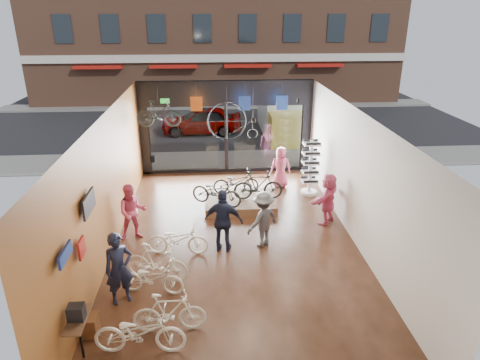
{
  "coord_description": "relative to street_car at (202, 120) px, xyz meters",
  "views": [
    {
      "loc": [
        -0.66,
        -11.02,
        6.41
      ],
      "look_at": [
        0.24,
        1.4,
        1.41
      ],
      "focal_mm": 32.0,
      "sensor_mm": 36.0,
      "label": 1
    }
  ],
  "objects": [
    {
      "name": "jersey_mid",
      "position": [
        1.8,
        -6.8,
        2.31
      ],
      "size": [
        0.45,
        0.03,
        0.55
      ],
      "primitive_type": "cube",
      "color": "#1E3F99",
      "rests_on": "ceiling"
    },
    {
      "name": "customer_3",
      "position": [
        1.88,
        -12.23,
        0.1
      ],
      "size": [
        1.24,
        1.15,
        1.68
      ],
      "primitive_type": "imported",
      "rotation": [
        0.0,
        0.0,
        3.79
      ],
      "color": "#3F3F44",
      "rests_on": "ground_plane"
    },
    {
      "name": "customer_1",
      "position": [
        -1.89,
        -11.53,
        0.12
      ],
      "size": [
        0.97,
        0.84,
        1.73
      ],
      "primitive_type": "imported",
      "rotation": [
        0.0,
        0.0,
        0.24
      ],
      "color": "#CC4C72",
      "rests_on": "ground_plane"
    },
    {
      "name": "floor_bike_4",
      "position": [
        -0.53,
        -12.51,
        -0.29
      ],
      "size": [
        1.77,
        0.77,
        0.9
      ],
      "primitive_type": "imported",
      "rotation": [
        0.0,
        0.0,
        1.47
      ],
      "color": "silver",
      "rests_on": "ground_plane"
    },
    {
      "name": "street_car",
      "position": [
        0.0,
        0.0,
        0.0
      ],
      "size": [
        4.34,
        1.75,
        1.48
      ],
      "primitive_type": "imported",
      "rotation": [
        0.0,
        0.0,
        -1.57
      ],
      "color": "gray",
      "rests_on": "street_road"
    },
    {
      "name": "opposite_building",
      "position": [
        1.11,
        9.5,
        6.26
      ],
      "size": [
        26.0,
        5.0,
        14.0
      ],
      "primitive_type": "cube",
      "color": "brown",
      "rests_on": "ground"
    },
    {
      "name": "customer_0",
      "position": [
        -1.71,
        -14.53,
        0.15
      ],
      "size": [
        0.77,
        0.67,
        1.78
      ],
      "primitive_type": "imported",
      "rotation": [
        0.0,
        0.0,
        0.46
      ],
      "color": "#161C33",
      "rests_on": "ground_plane"
    },
    {
      "name": "wall_back",
      "position": [
        1.11,
        -18.02,
        1.16
      ],
      "size": [
        7.0,
        0.04,
        3.8
      ],
      "primitive_type": "cube",
      "color": "beige",
      "rests_on": "ground"
    },
    {
      "name": "ceiling",
      "position": [
        1.11,
        -12.0,
        3.08
      ],
      "size": [
        7.0,
        12.0,
        0.04
      ],
      "primitive_type": "cube",
      "color": "black",
      "rests_on": "ground"
    },
    {
      "name": "sidewalk_far",
      "position": [
        1.11,
        7.0,
        -0.68
      ],
      "size": [
        30.0,
        2.0,
        0.12
      ],
      "primitive_type": "cube",
      "color": "slate",
      "rests_on": "ground"
    },
    {
      "name": "exit_sign",
      "position": [
        -1.29,
        -6.12,
        2.31
      ],
      "size": [
        0.35,
        0.06,
        0.18
      ],
      "primitive_type": "cube",
      "color": "#198C26",
      "rests_on": "storefront"
    },
    {
      "name": "penny_farthing",
      "position": [
        1.39,
        -7.55,
        1.76
      ],
      "size": [
        1.82,
        0.06,
        1.45
      ],
      "primitive_type": null,
      "color": "black",
      "rests_on": "ceiling"
    },
    {
      "name": "sunglasses_rack",
      "position": [
        4.06,
        -8.61,
        0.29
      ],
      "size": [
        0.74,
        0.67,
        2.07
      ],
      "primitive_type": null,
      "rotation": [
        0.0,
        0.0,
        -0.34
      ],
      "color": "white",
      "rests_on": "ground_plane"
    },
    {
      "name": "floor_bike_1",
      "position": [
        -0.51,
        -15.62,
        -0.27
      ],
      "size": [
        1.57,
        0.47,
        0.94
      ],
      "primitive_type": "imported",
      "rotation": [
        0.0,
        0.0,
        1.59
      ],
      "color": "silver",
      "rests_on": "ground_plane"
    },
    {
      "name": "display_bike_right",
      "position": [
        1.32,
        -9.05,
        -0.02
      ],
      "size": [
        1.62,
        0.6,
        0.84
      ],
      "primitive_type": "imported",
      "rotation": [
        0.0,
        0.0,
        1.59
      ],
      "color": "black",
      "rests_on": "display_platform"
    },
    {
      "name": "jersey_left",
      "position": [
        -0.04,
        -6.8,
        2.31
      ],
      "size": [
        0.45,
        0.03,
        0.55
      ],
      "primitive_type": "cube",
      "color": "#CC5919",
      "rests_on": "ceiling"
    },
    {
      "name": "customer_4",
      "position": [
        3.11,
        -7.84,
        0.05
      ],
      "size": [
        0.81,
        0.57,
        1.58
      ],
      "primitive_type": "imported",
      "rotation": [
        0.0,
        0.0,
        3.05
      ],
      "color": "#CC4C72",
      "rests_on": "ground_plane"
    },
    {
      "name": "sidewalk_near",
      "position": [
        1.11,
        -4.8,
        -0.68
      ],
      "size": [
        30.0,
        2.4,
        0.12
      ],
      "primitive_type": "cube",
      "color": "slate",
      "rests_on": "ground"
    },
    {
      "name": "storefront",
      "position": [
        1.11,
        -6.0,
        1.16
      ],
      "size": [
        7.0,
        0.26,
        3.8
      ],
      "primitive_type": null,
      "color": "black",
      "rests_on": "ground"
    },
    {
      "name": "jersey_right",
      "position": [
        3.24,
        -6.8,
        2.31
      ],
      "size": [
        0.45,
        0.03,
        0.55
      ],
      "primitive_type": "cube",
      "color": "#1E3F99",
      "rests_on": "ceiling"
    },
    {
      "name": "street_road",
      "position": [
        1.11,
        3.0,
        -0.75
      ],
      "size": [
        30.0,
        18.0,
        0.02
      ],
      "primitive_type": "cube",
      "color": "black",
      "rests_on": "ground"
    },
    {
      "name": "floor_bike_3",
      "position": [
        -0.97,
        -13.72,
        -0.24
      ],
      "size": [
        1.74,
        0.93,
        1.01
      ],
      "primitive_type": "imported",
      "rotation": [
        0.0,
        0.0,
        1.28
      ],
      "color": "silver",
      "rests_on": "ground_plane"
    },
    {
      "name": "wall_left",
      "position": [
        -2.41,
        -12.0,
        1.16
      ],
      "size": [
        0.04,
        12.0,
        3.8
      ],
      "primitive_type": "cube",
      "color": "#9C571F",
      "rests_on": "ground"
    },
    {
      "name": "display_platform",
      "position": [
        1.42,
        -9.54,
        -0.59
      ],
      "size": [
        2.4,
        1.8,
        0.3
      ],
      "primitive_type": "cube",
      "color": "#513520",
      "rests_on": "ground_plane"
    },
    {
      "name": "customer_2",
      "position": [
        0.76,
        -12.42,
        0.19
      ],
      "size": [
        1.16,
        0.68,
        1.86
      ],
      "primitive_type": "imported",
      "rotation": [
        0.0,
        0.0,
        2.93
      ],
      "color": "#161C33",
      "rests_on": "ground_plane"
    },
    {
      "name": "floor_bike_2",
      "position": [
        -1.03,
        -14.25,
        -0.33
      ],
      "size": [
        1.64,
        0.85,
        0.82
      ],
      "primitive_type": "imported",
      "rotation": [
        0.0,
        0.0,
        1.37
      ],
      "color": "silver",
      "rests_on": "ground_plane"
    },
    {
      "name": "box_truck",
      "position": [
        4.34,
        -1.0,
        0.47
      ],
      "size": [
        2.04,
        6.13,
        2.41
      ],
      "primitive_type": null,
      "color": "silver",
      "rests_on": "street_road"
    },
    {
      "name": "ground_plane",
      "position": [
        1.11,
        -12.0,
        -0.76
      ],
      "size": [
        7.0,
        12.0,
        0.04
      ],
      "primitive_type": "cube",
      "color": "black",
      "rests_on": "ground"
    },
    {
      "name": "wall_right",
      "position": [
        4.63,
        -12.0,
        1.16
      ],
      "size": [
        0.04,
        12.0,
        3.8
      ],
      "primitive_type": "cube",
      "color": "beige",
      "rests_on": "ground"
    },
    {
      "name": "floor_bike_0",
      "position": [
        -1.04,
        -16.19,
        -0.26
      ],
      "size": [
        1.86,
        0.75,
        0.96
      ],
      "primitive_type": "imported",
      "rotation": [
        0.0,
        0.0,
        1.51
      ],
      "color": "silver",
      "rests_on": "ground_plane"
    },
    {
      "name": "display_bike_left",
      "position": [
        0.61,
        -9.98,
        0.02
      ],
      "size": [
        1.86,
        1.32,
        0.93
      ],
      "primitive_type": "imported",
      "rotation": [
        0.0,
        0.0,
        1.12
      ],
      "color": "black",
      "rests_on": "display_platform"
    },
    {
      "name": "wall_merch",
      "position": [
        -2.27,
        -15.5,
        0.56
      ],
      "size": [
        0.4,
        2.4,
        2.6
      ],
      "primitive_type": null,
      "color": "navy",
      "rests_on": "wall_left"
    },
    {
      "name": "hung_bike",
      "position": [
        -1.37,
        -7.8,
        2.19
      ],
      "size": [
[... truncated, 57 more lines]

